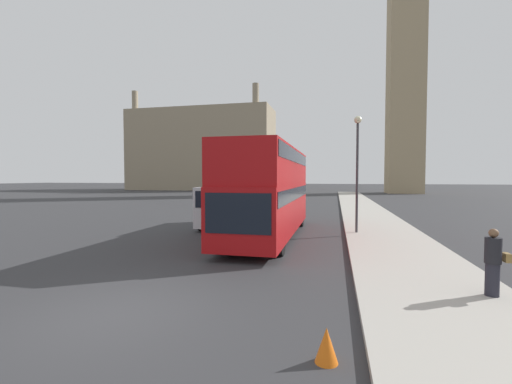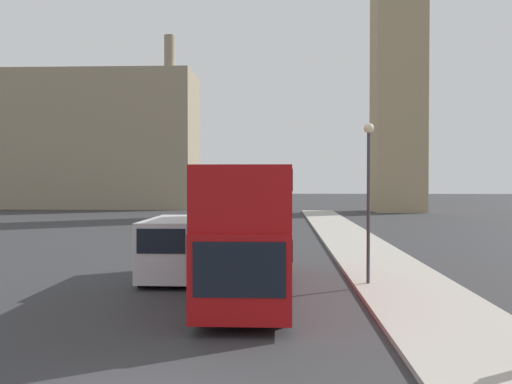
# 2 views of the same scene
# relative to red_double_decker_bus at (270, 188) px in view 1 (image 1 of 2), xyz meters

# --- Properties ---
(ground_plane) EXTENTS (300.00, 300.00, 0.00)m
(ground_plane) POSITION_rel_red_double_decker_bus_xyz_m (-1.42, -9.91, -2.35)
(ground_plane) COLOR #333335
(sidewalk_strip) EXTENTS (3.70, 120.00, 0.15)m
(sidewalk_strip) POSITION_rel_red_double_decker_bus_xyz_m (5.43, -9.91, -2.28)
(sidewalk_strip) COLOR #ADA89E
(sidewalk_strip) RESTS_ON ground_plane
(building_block_distant) EXTENTS (33.05, 11.19, 22.39)m
(building_block_distant) POSITION_rel_red_double_decker_bus_xyz_m (-27.31, 58.64, 6.85)
(building_block_distant) COLOR gray
(building_block_distant) RESTS_ON ground_plane
(red_double_decker_bus) EXTENTS (2.57, 11.01, 4.20)m
(red_double_decker_bus) POSITION_rel_red_double_decker_bus_xyz_m (0.00, 0.00, 0.00)
(red_double_decker_bus) COLOR #A80F11
(red_double_decker_bus) RESTS_ON ground_plane
(white_van) EXTENTS (2.00, 5.07, 2.33)m
(white_van) POSITION_rel_red_double_decker_bus_xyz_m (-3.10, 2.74, -1.10)
(white_van) COLOR silver
(white_van) RESTS_ON ground_plane
(pedestrian) EXTENTS (0.50, 0.34, 1.54)m
(pedestrian) POSITION_rel_red_double_decker_bus_xyz_m (6.59, -7.35, -1.43)
(pedestrian) COLOR #23232D
(pedestrian) RESTS_ON sidewalk_strip
(street_lamp) EXTENTS (0.36, 0.36, 5.69)m
(street_lamp) POSITION_rel_red_double_decker_bus_xyz_m (4.11, 1.37, 1.54)
(street_lamp) COLOR #38383D
(street_lamp) RESTS_ON sidewalk_strip
(traffic_cone) EXTENTS (0.36, 0.36, 0.55)m
(traffic_cone) POSITION_rel_red_double_decker_bus_xyz_m (2.96, -10.81, -2.08)
(traffic_cone) COLOR orange
(traffic_cone) RESTS_ON ground_plane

